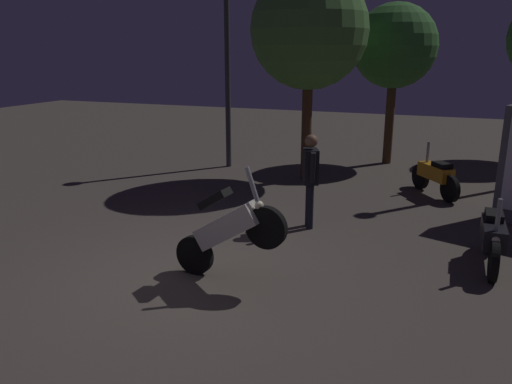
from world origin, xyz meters
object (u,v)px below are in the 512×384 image
object	(u,v)px
motorcycle_white_foreground	(228,230)
motorcycle_black_parked_right	(493,237)
person_rider_beside	(310,173)
streetlamp_near	(227,48)
motorcycle_orange_parked_left	(435,175)

from	to	relation	value
motorcycle_white_foreground	motorcycle_black_parked_right	distance (m)	3.83
motorcycle_black_parked_right	person_rider_beside	size ratio (longest dim) A/B	1.00
motorcycle_black_parked_right	streetlamp_near	size ratio (longest dim) A/B	0.34
motorcycle_white_foreground	motorcycle_orange_parked_left	bearing A→B (deg)	71.85
motorcycle_orange_parked_left	person_rider_beside	bearing A→B (deg)	110.73
motorcycle_white_foreground	motorcycle_orange_parked_left	size ratio (longest dim) A/B	1.18
motorcycle_orange_parked_left	motorcycle_black_parked_right	xyz separation A→B (m)	(0.93, -3.63, 0.00)
motorcycle_orange_parked_left	motorcycle_white_foreground	bearing A→B (deg)	120.68
person_rider_beside	motorcycle_white_foreground	bearing A→B (deg)	56.88
motorcycle_black_parked_right	motorcycle_white_foreground	bearing A→B (deg)	-60.91
motorcycle_white_foreground	person_rider_beside	distance (m)	2.56
motorcycle_white_foreground	person_rider_beside	xyz separation A→B (m)	(0.42, 2.51, 0.24)
motorcycle_black_parked_right	motorcycle_orange_parked_left	bearing A→B (deg)	-165.77
motorcycle_black_parked_right	person_rider_beside	distance (m)	3.03
motorcycle_white_foreground	motorcycle_orange_parked_left	distance (m)	6.00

